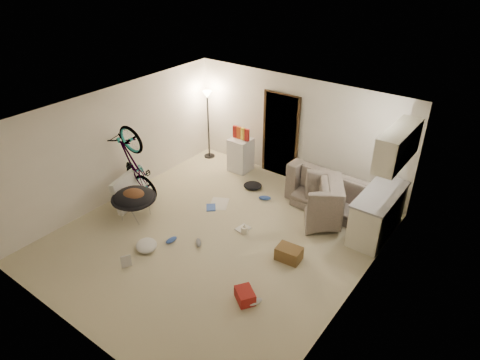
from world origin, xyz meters
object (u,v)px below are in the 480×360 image
Objects in this scene: bicycle at (136,180)px; mini_fridge at (241,155)px; drink_case_a at (289,254)px; sofa at (339,194)px; floor_lamp at (208,110)px; tv_box at (131,189)px; drink_case_b at (245,296)px; armchair at (340,208)px; saucer_chair at (134,202)px; juicer at (244,229)px; kitchen_counter at (377,214)px.

mini_fridge is (1.01, 2.49, -0.08)m from bicycle.
sofa is at bearing 86.64° from drink_case_a.
sofa is 2.60× the size of mini_fridge.
tv_box is at bearing -87.94° from floor_lamp.
mini_fridge is at bearing 162.01° from drink_case_b.
tv_box is (-4.01, -2.01, 0.01)m from armchair.
floor_lamp is 1.96× the size of saucer_chair.
sofa reaches higher than drink_case_b.
sofa is at bearing -2.23° from mini_fridge.
saucer_chair is (0.51, -0.52, -0.11)m from bicycle.
bicycle is 5.34× the size of drink_case_b.
sofa reaches higher than juicer.
drink_case_a is (-0.95, -1.71, -0.31)m from kitchen_counter.
mini_fridge is 0.78× the size of tv_box.
mini_fridge is (-2.71, 0.10, 0.10)m from sofa.
juicer is (-1.12, 0.16, -0.04)m from drink_case_a.
drink_case_b is at bearing 92.73° from sofa.
juicer is (2.66, 0.57, -0.27)m from tv_box.
drink_case_b is (-0.99, -3.02, -0.34)m from kitchen_counter.
sofa is (-1.01, 0.45, -0.12)m from kitchen_counter.
mini_fridge is at bearing 54.13° from tv_box.
kitchen_counter reaches higher than drink_case_a.
floor_lamp is 5.44m from drink_case_b.
bicycle reaches higher than mini_fridge.
juicer is at bearing -38.57° from floor_lamp.
mini_fridge reaches higher than drink_case_b.
kitchen_counter is at bearing 9.07° from tv_box.
kitchen_counter is at bearing -7.66° from floor_lamp.
drink_case_a is at bearing 141.60° from armchair.
armchair reaches higher than juicer.
floor_lamp reaches higher than bicycle.
bicycle is at bearing -87.79° from floor_lamp.
armchair is at bearing -65.12° from bicycle.
armchair is 2.40× the size of drink_case_a.
tv_box is 3.04× the size of drink_case_b.
kitchen_counter is 7.09× the size of juicer.
drink_case_b is (-0.04, -1.30, -0.03)m from drink_case_a.
armchair is 3.03× the size of drink_case_b.
sofa is 2.04× the size of armchair.
bicycle is at bearing 84.34° from armchair.
drink_case_b is at bearing -96.68° from drink_case_a.
sofa is 4.33m from saucer_chair.
drink_case_a is at bearing -8.90° from tv_box.
armchair reaches higher than drink_case_a.
kitchen_counter is 3.19m from drink_case_b.
armchair is 5.08× the size of juicer.
armchair is 1.63m from drink_case_a.
armchair reaches higher than saucer_chair.
mini_fridge is 2.38× the size of drink_case_b.
floor_lamp reaches higher than tv_box.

